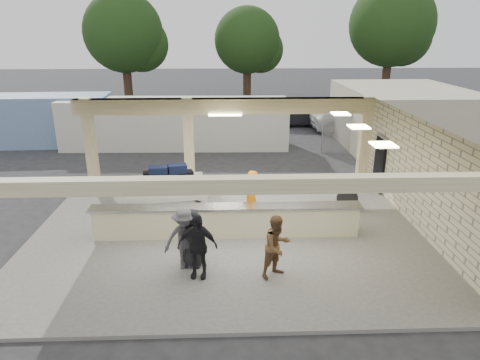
{
  "coord_description": "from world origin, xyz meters",
  "views": [
    {
      "loc": [
        -0.02,
        -12.36,
        6.1
      ],
      "look_at": [
        0.46,
        1.0,
        1.37
      ],
      "focal_mm": 32.0,
      "sensor_mm": 36.0,
      "label": 1
    }
  ],
  "objects_px": {
    "baggage_counter": "(227,221)",
    "car_dark": "(295,115)",
    "car_white_a": "(357,119)",
    "baggage_handler": "(251,198)",
    "luggage_cart": "(164,187)",
    "passenger_c": "(185,239)",
    "container_blue": "(12,121)",
    "passenger_d": "(192,238)",
    "passenger_b": "(198,246)",
    "drum_fan": "(347,197)",
    "container_white": "(175,123)",
    "passenger_a": "(277,246)",
    "car_white_b": "(428,121)"
  },
  "relations": [
    {
      "from": "luggage_cart",
      "to": "baggage_counter",
      "type": "bearing_deg",
      "value": -52.72
    },
    {
      "from": "baggage_handler",
      "to": "container_white",
      "type": "distance_m",
      "value": 10.79
    },
    {
      "from": "car_white_a",
      "to": "container_blue",
      "type": "relative_size",
      "value": 0.53
    },
    {
      "from": "container_blue",
      "to": "passenger_d",
      "type": "bearing_deg",
      "value": -53.85
    },
    {
      "from": "drum_fan",
      "to": "container_white",
      "type": "height_order",
      "value": "container_white"
    },
    {
      "from": "baggage_counter",
      "to": "car_dark",
      "type": "height_order",
      "value": "car_dark"
    },
    {
      "from": "passenger_a",
      "to": "baggage_handler",
      "type": "bearing_deg",
      "value": 63.49
    },
    {
      "from": "passenger_b",
      "to": "car_dark",
      "type": "height_order",
      "value": "passenger_b"
    },
    {
      "from": "baggage_counter",
      "to": "baggage_handler",
      "type": "relative_size",
      "value": 4.49
    },
    {
      "from": "passenger_c",
      "to": "container_white",
      "type": "relative_size",
      "value": 0.14
    },
    {
      "from": "luggage_cart",
      "to": "container_white",
      "type": "bearing_deg",
      "value": 84.77
    },
    {
      "from": "car_white_a",
      "to": "container_white",
      "type": "relative_size",
      "value": 0.46
    },
    {
      "from": "drum_fan",
      "to": "passenger_d",
      "type": "bearing_deg",
      "value": -134.84
    },
    {
      "from": "passenger_d",
      "to": "car_dark",
      "type": "xyz_separation_m",
      "value": [
        5.56,
        17.87,
        -0.17
      ]
    },
    {
      "from": "baggage_handler",
      "to": "passenger_c",
      "type": "relative_size",
      "value": 1.08
    },
    {
      "from": "car_white_a",
      "to": "car_dark",
      "type": "distance_m",
      "value": 4.05
    },
    {
      "from": "baggage_counter",
      "to": "passenger_b",
      "type": "distance_m",
      "value": 2.41
    },
    {
      "from": "passenger_b",
      "to": "drum_fan",
      "type": "bearing_deg",
      "value": 48.28
    },
    {
      "from": "luggage_cart",
      "to": "passenger_c",
      "type": "bearing_deg",
      "value": -83.33
    },
    {
      "from": "car_white_a",
      "to": "drum_fan",
      "type": "bearing_deg",
      "value": 159.78
    },
    {
      "from": "car_white_b",
      "to": "car_white_a",
      "type": "bearing_deg",
      "value": 112.84
    },
    {
      "from": "car_dark",
      "to": "container_white",
      "type": "bearing_deg",
      "value": 124.75
    },
    {
      "from": "baggage_counter",
      "to": "baggage_handler",
      "type": "height_order",
      "value": "baggage_handler"
    },
    {
      "from": "luggage_cart",
      "to": "car_white_b",
      "type": "distance_m",
      "value": 19.28
    },
    {
      "from": "passenger_c",
      "to": "car_dark",
      "type": "bearing_deg",
      "value": 58.71
    },
    {
      "from": "passenger_c",
      "to": "car_white_b",
      "type": "relative_size",
      "value": 0.41
    },
    {
      "from": "baggage_handler",
      "to": "passenger_c",
      "type": "height_order",
      "value": "baggage_handler"
    },
    {
      "from": "car_white_a",
      "to": "container_white",
      "type": "bearing_deg",
      "value": 104.8
    },
    {
      "from": "passenger_c",
      "to": "container_blue",
      "type": "xyz_separation_m",
      "value": [
        -10.56,
        13.59,
        0.42
      ]
    },
    {
      "from": "baggage_handler",
      "to": "car_white_a",
      "type": "bearing_deg",
      "value": -171.45
    },
    {
      "from": "passenger_b",
      "to": "car_white_b",
      "type": "height_order",
      "value": "passenger_b"
    },
    {
      "from": "baggage_handler",
      "to": "passenger_d",
      "type": "height_order",
      "value": "baggage_handler"
    },
    {
      "from": "passenger_b",
      "to": "container_white",
      "type": "bearing_deg",
      "value": 107.11
    },
    {
      "from": "container_white",
      "to": "baggage_counter",
      "type": "bearing_deg",
      "value": -75.01
    },
    {
      "from": "baggage_counter",
      "to": "passenger_a",
      "type": "distance_m",
      "value": 2.65
    },
    {
      "from": "car_dark",
      "to": "car_white_a",
      "type": "bearing_deg",
      "value": -116.63
    },
    {
      "from": "drum_fan",
      "to": "container_white",
      "type": "relative_size",
      "value": 0.08
    },
    {
      "from": "drum_fan",
      "to": "car_white_b",
      "type": "height_order",
      "value": "car_white_b"
    },
    {
      "from": "passenger_d",
      "to": "car_white_a",
      "type": "bearing_deg",
      "value": 67.73
    },
    {
      "from": "baggage_counter",
      "to": "container_blue",
      "type": "distance_m",
      "value": 16.59
    },
    {
      "from": "luggage_cart",
      "to": "container_white",
      "type": "distance_m",
      "value": 8.93
    },
    {
      "from": "baggage_counter",
      "to": "passenger_a",
      "type": "relative_size",
      "value": 4.93
    },
    {
      "from": "drum_fan",
      "to": "passenger_a",
      "type": "bearing_deg",
      "value": -114.92
    },
    {
      "from": "drum_fan",
      "to": "passenger_b",
      "type": "distance_m",
      "value": 6.41
    },
    {
      "from": "luggage_cart",
      "to": "baggage_handler",
      "type": "height_order",
      "value": "baggage_handler"
    },
    {
      "from": "baggage_handler",
      "to": "car_white_a",
      "type": "xyz_separation_m",
      "value": [
        7.49,
        13.56,
        -0.22
      ]
    },
    {
      "from": "car_white_b",
      "to": "car_dark",
      "type": "distance_m",
      "value": 8.36
    },
    {
      "from": "baggage_counter",
      "to": "car_dark",
      "type": "distance_m",
      "value": 16.82
    },
    {
      "from": "passenger_a",
      "to": "passenger_c",
      "type": "xyz_separation_m",
      "value": [
        -2.36,
        0.49,
        0.01
      ]
    },
    {
      "from": "luggage_cart",
      "to": "passenger_b",
      "type": "height_order",
      "value": "passenger_b"
    }
  ]
}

